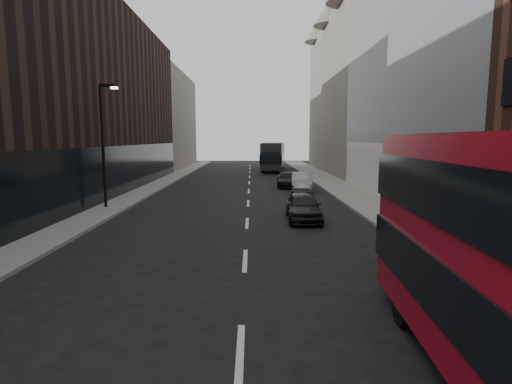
{
  "coord_description": "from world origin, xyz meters",
  "views": [
    {
      "loc": [
        0.23,
        -5.07,
        4.09
      ],
      "look_at": [
        0.36,
        6.82,
        2.5
      ],
      "focal_mm": 28.0,
      "sensor_mm": 36.0,
      "label": 1
    }
  ],
  "objects_px": {
    "car_b": "(302,182)",
    "car_c": "(287,180)",
    "street_lamp": "(104,137)",
    "grey_bus": "(274,156)",
    "car_a": "(303,206)"
  },
  "relations": [
    {
      "from": "street_lamp",
      "to": "car_c",
      "type": "height_order",
      "value": "street_lamp"
    },
    {
      "from": "car_a",
      "to": "car_c",
      "type": "xyz_separation_m",
      "value": [
        0.42,
        14.04,
        -0.09
      ]
    },
    {
      "from": "car_b",
      "to": "car_c",
      "type": "height_order",
      "value": "car_b"
    },
    {
      "from": "grey_bus",
      "to": "car_a",
      "type": "relative_size",
      "value": 2.72
    },
    {
      "from": "street_lamp",
      "to": "car_b",
      "type": "distance_m",
      "value": 15.13
    },
    {
      "from": "grey_bus",
      "to": "car_c",
      "type": "distance_m",
      "value": 17.7
    },
    {
      "from": "grey_bus",
      "to": "car_a",
      "type": "height_order",
      "value": "grey_bus"
    },
    {
      "from": "street_lamp",
      "to": "car_b",
      "type": "relative_size",
      "value": 1.59
    },
    {
      "from": "car_a",
      "to": "car_b",
      "type": "bearing_deg",
      "value": 85.06
    },
    {
      "from": "grey_bus",
      "to": "car_c",
      "type": "xyz_separation_m",
      "value": [
        0.2,
        -17.65,
        -1.3
      ]
    },
    {
      "from": "car_a",
      "to": "car_c",
      "type": "distance_m",
      "value": 14.05
    },
    {
      "from": "grey_bus",
      "to": "car_a",
      "type": "distance_m",
      "value": 31.71
    },
    {
      "from": "grey_bus",
      "to": "car_b",
      "type": "relative_size",
      "value": 2.57
    },
    {
      "from": "car_a",
      "to": "grey_bus",
      "type": "bearing_deg",
      "value": 91.3
    },
    {
      "from": "street_lamp",
      "to": "car_b",
      "type": "xyz_separation_m",
      "value": [
        12.37,
        8.0,
        -3.46
      ]
    }
  ]
}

